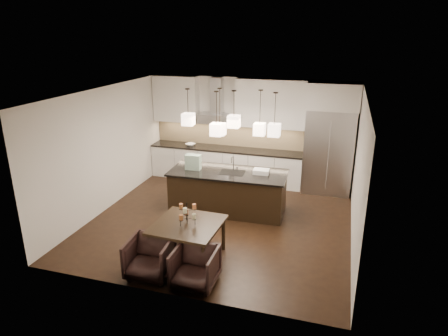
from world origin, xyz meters
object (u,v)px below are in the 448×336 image
(island_body, at_px, (228,192))
(armchair_right, at_px, (195,267))
(armchair_left, at_px, (150,257))
(dining_table, at_px, (188,241))
(refrigerator, at_px, (329,152))

(island_body, distance_m, armchair_right, 2.94)
(armchair_left, xyz_separation_m, armchair_right, (0.83, -0.03, -0.01))
(island_body, bearing_deg, armchair_left, -102.45)
(armchair_right, bearing_deg, dining_table, 118.95)
(dining_table, distance_m, armchair_left, 0.80)
(island_body, bearing_deg, armchair_right, -86.24)
(armchair_left, bearing_deg, dining_table, 54.20)
(island_body, bearing_deg, dining_table, -94.95)
(refrigerator, xyz_separation_m, island_body, (-2.11, -1.84, -0.62))
(refrigerator, bearing_deg, armchair_left, -119.19)
(island_body, xyz_separation_m, armchair_left, (-0.53, -2.89, -0.11))
(dining_table, bearing_deg, island_body, 89.45)
(refrigerator, height_order, armchair_left, refrigerator)
(refrigerator, height_order, dining_table, refrigerator)
(refrigerator, relative_size, dining_table, 1.84)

